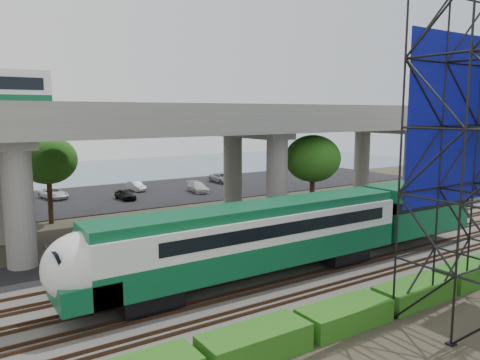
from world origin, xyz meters
TOP-DOWN VIEW (x-y plane):
  - ground at (0.00, 0.00)m, footprint 140.00×140.00m
  - ballast_bed at (0.00, 2.00)m, footprint 90.00×12.00m
  - service_road at (0.00, 10.50)m, footprint 90.00×5.00m
  - parking_lot at (0.00, 34.00)m, footprint 90.00×18.00m
  - harbor_water at (0.00, 56.00)m, footprint 140.00×40.00m
  - rail_tracks at (0.00, 2.00)m, footprint 90.00×9.52m
  - commuter_train at (2.66, 2.00)m, footprint 29.30×3.06m
  - overpass at (-0.97, 16.00)m, footprint 80.00×12.00m
  - hedge_strip at (1.01, -4.30)m, footprint 34.60×1.80m
  - trees at (-4.67, 16.17)m, footprint 40.94×16.94m
  - suv at (-3.51, 11.25)m, footprint 5.75×3.88m
  - parked_cars at (2.15, 33.76)m, footprint 37.15×9.71m

SIDE VIEW (x-z plane):
  - ground at x=0.00m, z-range 0.00..0.00m
  - harbor_water at x=0.00m, z-range 0.00..0.03m
  - service_road at x=0.00m, z-range 0.00..0.08m
  - parking_lot at x=0.00m, z-range 0.00..0.08m
  - ballast_bed at x=0.00m, z-range 0.00..0.20m
  - rail_tracks at x=0.00m, z-range 0.20..0.36m
  - hedge_strip at x=1.01m, z-range -0.04..1.16m
  - parked_cars at x=2.15m, z-range 0.04..1.34m
  - suv at x=-3.51m, z-range 0.08..1.54m
  - commuter_train at x=2.66m, z-range 0.73..5.03m
  - trees at x=-4.67m, z-range 1.73..9.42m
  - overpass at x=-0.97m, z-range 2.01..14.41m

